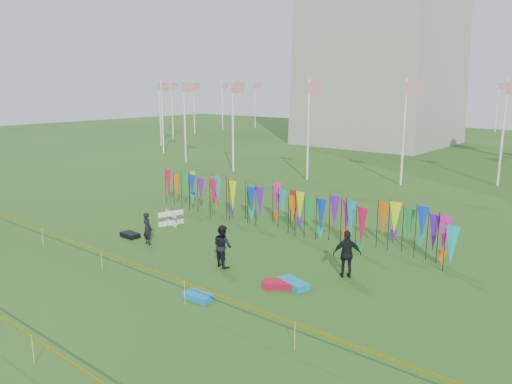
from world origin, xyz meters
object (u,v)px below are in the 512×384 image
Objects in this scene: kite_bag_turquoise at (198,296)px; kite_bag_teal at (293,283)px; person_mid at (223,246)px; kite_bag_red at (281,284)px; person_left at (147,228)px; box_kite at (171,218)px; kite_bag_black at (130,235)px; person_right at (347,254)px.

kite_bag_turquoise is 0.86× the size of kite_bag_teal.
kite_bag_red is (3.27, -0.22, -0.78)m from person_mid.
person_left is at bearing 13.90° from person_mid.
kite_bag_teal is (8.46, 0.29, -0.67)m from person_left.
box_kite reaches higher than kite_bag_red.
kite_bag_black is 0.77× the size of kite_bag_teal.
kite_bag_turquoise is 8.60m from kite_bag_black.
kite_bag_turquoise is at bearing -120.70° from kite_bag_red.
kite_bag_teal reaches higher than kite_bag_black.
kite_bag_black is (-6.46, -0.03, -0.79)m from person_mid.
person_left is 7.12m from kite_bag_turquoise.
person_left is at bearing 179.43° from kite_bag_red.
kite_bag_turquoise is (-3.04, -5.30, -0.86)m from person_right.
box_kite is 0.84× the size of kite_bag_black.
person_left is 1.22× the size of kite_bag_teal.
person_mid is (6.48, -2.70, 0.49)m from box_kite.
kite_bag_turquoise is at bearing 21.90° from person_right.
box_kite is 0.76× the size of kite_bag_turquoise.
person_right is 1.75× the size of kite_bag_turquoise.
person_mid is 1.64× the size of kite_bag_turquoise.
person_left reaches higher than box_kite.
box_kite is 3.29m from person_left.
kite_bag_black is 10.05m from kite_bag_teal.
person_right reaches higher than kite_bag_teal.
kite_bag_red reaches higher than kite_bag_black.
kite_bag_teal is (3.59, 0.15, -0.78)m from person_mid.
kite_bag_turquoise is 0.83× the size of kite_bag_red.
kite_bag_teal is at bearing 49.17° from kite_bag_red.
person_left is 1.73m from kite_bag_black.
kite_bag_red is (1.65, 2.78, 0.01)m from kite_bag_turquoise.
person_right is (4.66, 2.30, 0.06)m from person_mid.
person_left is at bearing -60.40° from box_kite.
person_right is 3.00m from kite_bag_red.
box_kite reaches higher than kite_bag_turquoise.
box_kite reaches higher than kite_bag_teal.
person_left is 8.16m from kite_bag_red.
kite_bag_black is at bearing 178.87° from kite_bag_red.
box_kite is at bearing 144.86° from kite_bag_turquoise.
kite_bag_teal is (10.07, -2.55, -0.30)m from box_kite.
kite_bag_black is (-11.12, -2.33, -0.85)m from person_right.
kite_bag_turquoise is at bearing -20.20° from kite_bag_black.
person_mid is 1.40× the size of kite_bag_teal.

